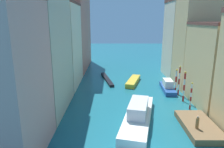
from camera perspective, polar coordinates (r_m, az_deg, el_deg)
name	(u,v)px	position (r m, az deg, el deg)	size (l,w,h in m)	color
ground_plane	(125,84)	(42.90, 3.69, -2.73)	(154.00, 154.00, 0.00)	#196070
building_left_1	(34,51)	(30.81, -20.50, 5.85)	(8.03, 11.96, 17.04)	#BCB299
building_left_2	(57,45)	(42.29, -14.91, 7.67)	(8.03, 11.50, 16.00)	beige
building_left_3	(67,26)	(52.83, -12.13, 12.60)	(8.03, 10.61, 22.43)	#C6705B
building_left_4	(74,26)	(62.36, -10.30, 12.79)	(8.03, 8.90, 22.13)	#C6705B
building_right_1	(221,65)	(35.22, 27.67, 2.27)	(8.03, 10.60, 12.44)	#DBB77A
building_right_2	(199,34)	(42.79, 22.76, 10.04)	(8.03, 7.37, 20.33)	#DBB77A
building_right_3	(184,38)	(50.63, 18.99, 9.20)	(8.03, 9.01, 17.35)	beige
waterfront_dock	(197,126)	(27.79, 22.33, -12.95)	(3.70, 7.37, 0.76)	brown
person_on_dock	(196,122)	(26.00, 22.07, -12.17)	(0.36, 0.36, 1.55)	olive
mooring_pole_0	(190,96)	(32.33, 20.55, -5.56)	(0.26, 0.26, 4.13)	red
mooring_pole_1	(183,86)	(34.97, 18.89, -3.19)	(0.32, 0.32, 4.95)	red
mooring_pole_2	(178,80)	(37.56, 17.63, -1.70)	(0.27, 0.27, 5.20)	red
mooring_pole_3	(175,81)	(38.53, 16.86, -1.80)	(0.35, 0.35, 4.46)	red
vaporetto_white	(137,115)	(27.43, 6.93, -10.96)	(5.96, 13.14, 2.67)	white
gondola_black	(106,79)	(45.38, -1.62, -1.42)	(3.10, 10.27, 0.49)	black
motorboat_0	(167,86)	(40.08, 14.71, -3.32)	(2.30, 7.03, 2.06)	#234C93
motorboat_1	(132,81)	(43.38, 5.56, -1.96)	(3.85, 7.99, 0.89)	gold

